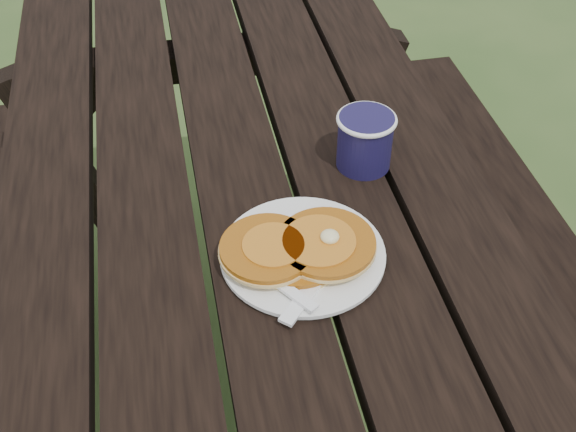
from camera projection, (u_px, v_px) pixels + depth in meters
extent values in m
cube|color=black|center=(257.00, 250.00, 1.04)|extent=(0.75, 1.80, 0.04)
cube|color=black|center=(559.00, 321.00, 1.33)|extent=(0.25, 1.80, 0.04)
cylinder|color=white|center=(303.00, 255.00, 1.00)|extent=(0.30, 0.30, 0.01)
cylinder|color=#AC5F13|center=(296.00, 253.00, 0.99)|extent=(0.13, 0.13, 0.01)
cylinder|color=#AC5F13|center=(267.00, 249.00, 0.98)|extent=(0.13, 0.13, 0.01)
cylinder|color=#AC5F13|center=(326.00, 243.00, 0.98)|extent=(0.14, 0.14, 0.01)
cylinder|color=#AC6318|center=(319.00, 240.00, 0.98)|extent=(0.10, 0.10, 0.00)
ellipsoid|color=#F4E59E|center=(330.00, 237.00, 0.98)|extent=(0.03, 0.03, 0.02)
cube|color=white|center=(319.00, 277.00, 0.96)|extent=(0.14, 0.15, 0.00)
cylinder|color=#18133C|center=(365.00, 141.00, 1.12)|extent=(0.09, 0.09, 0.09)
torus|color=white|center=(367.00, 119.00, 1.10)|extent=(0.09, 0.09, 0.01)
cylinder|color=black|center=(367.00, 120.00, 1.10)|extent=(0.08, 0.08, 0.01)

